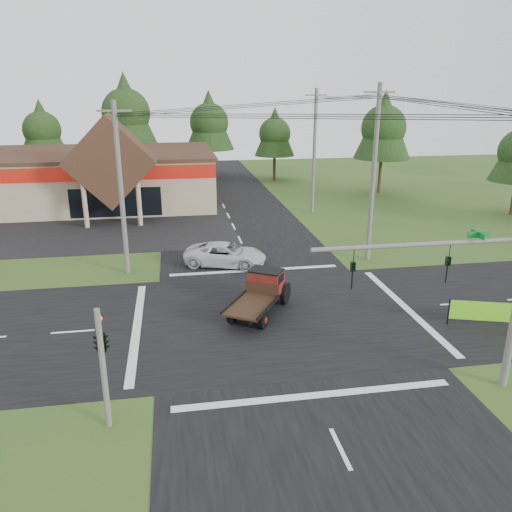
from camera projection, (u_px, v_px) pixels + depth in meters
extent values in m
plane|color=#2C4E1B|center=(277.00, 317.00, 25.46)|extent=(120.00, 120.00, 0.00)
cube|color=black|center=(277.00, 317.00, 25.45)|extent=(12.00, 120.00, 0.02)
cube|color=black|center=(277.00, 317.00, 25.45)|extent=(120.00, 12.00, 0.02)
cube|color=black|center=(63.00, 231.00, 41.03)|extent=(28.00, 14.00, 0.02)
cube|color=tan|center=(61.00, 179.00, 50.22)|extent=(30.00, 15.00, 5.00)
cube|color=#3E2519|center=(58.00, 153.00, 49.42)|extent=(30.40, 15.40, 0.30)
cube|color=#9F160C|center=(41.00, 175.00, 42.65)|extent=(30.00, 0.12, 1.20)
cube|color=#3E2519|center=(111.00, 161.00, 42.33)|extent=(7.78, 4.00, 7.78)
cylinder|color=tan|center=(85.00, 204.00, 41.43)|extent=(0.40, 0.40, 4.00)
cylinder|color=tan|center=(139.00, 202.00, 42.12)|extent=(0.40, 0.40, 4.00)
cube|color=black|center=(116.00, 202.00, 44.44)|extent=(8.00, 0.08, 2.60)
cylinder|color=#595651|center=(424.00, 244.00, 17.09)|extent=(8.00, 0.16, 0.16)
imported|color=black|center=(447.00, 270.00, 17.57)|extent=(0.16, 0.20, 1.00)
imported|color=black|center=(353.00, 276.00, 17.02)|extent=(0.16, 0.20, 1.00)
cube|color=#0C6626|center=(478.00, 235.00, 17.33)|extent=(0.80, 0.04, 0.22)
cylinder|color=#595651|center=(103.00, 369.00, 16.57)|extent=(0.20, 0.20, 4.40)
imported|color=black|center=(100.00, 326.00, 16.28)|extent=(0.53, 2.48, 1.00)
sphere|color=#FF0C0C|center=(100.00, 319.00, 16.36)|extent=(0.18, 0.18, 0.18)
cylinder|color=#595651|center=(121.00, 191.00, 30.03)|extent=(0.30, 0.30, 10.50)
cube|color=#595651|center=(114.00, 111.00, 28.55)|extent=(2.00, 0.12, 0.12)
cylinder|color=#595651|center=(373.00, 175.00, 32.38)|extent=(0.30, 0.30, 11.50)
cube|color=#595651|center=(380.00, 92.00, 30.75)|extent=(2.00, 0.12, 0.12)
cylinder|color=#595651|center=(314.00, 153.00, 45.52)|extent=(0.30, 0.30, 11.20)
cube|color=#595651|center=(316.00, 95.00, 43.94)|extent=(2.00, 0.12, 0.12)
cylinder|color=#332316|center=(47.00, 170.00, 61.06)|extent=(0.36, 0.36, 3.50)
cone|color=black|center=(42.00, 127.00, 59.46)|extent=(5.60, 5.60, 6.60)
sphere|color=black|center=(42.00, 130.00, 59.56)|extent=(4.40, 4.40, 4.40)
cylinder|color=#332316|center=(130.00, 165.00, 61.53)|extent=(0.36, 0.36, 4.55)
cone|color=black|center=(126.00, 109.00, 59.45)|extent=(7.28, 7.28, 8.58)
sphere|color=black|center=(126.00, 113.00, 59.57)|extent=(5.72, 5.72, 5.72)
cylinder|color=#332316|center=(210.00, 164.00, 64.14)|extent=(0.36, 0.36, 3.85)
cone|color=black|center=(209.00, 120.00, 62.39)|extent=(6.16, 6.16, 7.26)
sphere|color=black|center=(209.00, 123.00, 62.49)|extent=(4.84, 4.84, 4.84)
cylinder|color=#332316|center=(274.00, 168.00, 63.64)|extent=(0.36, 0.36, 3.15)
cone|color=black|center=(275.00, 131.00, 62.20)|extent=(5.04, 5.04, 5.94)
sphere|color=black|center=(275.00, 134.00, 62.29)|extent=(3.96, 3.96, 3.96)
cylinder|color=#332316|center=(380.00, 176.00, 55.74)|extent=(0.36, 0.36, 3.85)
cone|color=black|center=(384.00, 124.00, 53.98)|extent=(6.16, 6.16, 7.26)
sphere|color=black|center=(384.00, 128.00, 54.09)|extent=(4.84, 4.84, 4.84)
imported|color=silver|center=(225.00, 254.00, 32.83)|extent=(5.83, 3.99, 1.48)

